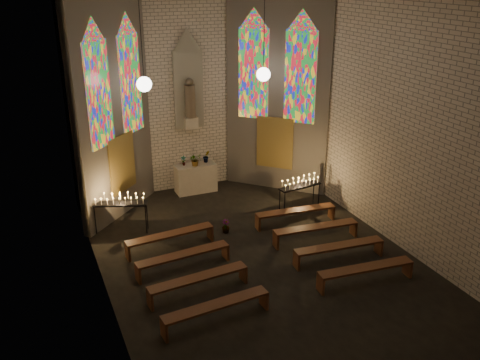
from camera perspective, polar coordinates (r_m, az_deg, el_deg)
name	(u,v)px	position (r m, az deg, el deg)	size (l,w,h in m)	color
floor	(263,266)	(14.31, 2.43, -9.12)	(12.00, 12.00, 0.00)	black
room	(215,100)	(15.80, -2.66, 8.50)	(8.22, 12.43, 7.00)	beige
altar	(196,178)	(18.65, -4.75, 0.21)	(1.40, 0.60, 1.00)	beige
flower_vase_left	(183,161)	(18.37, -6.05, 2.06)	(0.18, 0.12, 0.34)	#4C723F
flower_vase_center	(195,160)	(18.30, -4.81, 2.19)	(0.40, 0.35, 0.44)	#4C723F
flower_vase_right	(206,156)	(18.60, -3.62, 2.54)	(0.24, 0.19, 0.43)	#4C723F
aisle_flower_pot	(226,226)	(15.86, -1.54, -4.95)	(0.23, 0.23, 0.41)	#4C723F
votive_stand_left	(120,201)	(15.98, -12.68, -2.20)	(1.60, 0.91, 1.16)	black
votive_stand_right	(300,184)	(17.10, 6.43, -0.41)	(1.49, 0.54, 1.07)	black
pew_left_0	(170,236)	(15.03, -7.47, -5.98)	(2.53, 0.57, 0.48)	#512B17
pew_right_0	(296,212)	(16.38, 5.95, -3.44)	(2.53, 0.57, 0.48)	#512B17
pew_left_1	(183,256)	(14.02, -6.08, -8.11)	(2.53, 0.57, 0.48)	#512B17
pew_right_1	(316,229)	(15.46, 8.09, -5.18)	(2.53, 0.57, 0.48)	#512B17
pew_left_2	(198,280)	(13.03, -4.47, -10.57)	(2.53, 0.57, 0.48)	#512B17
pew_right_2	(339,248)	(14.57, 10.52, -7.13)	(2.53, 0.57, 0.48)	#512B17
pew_left_3	(216,307)	(12.09, -2.57, -13.40)	(2.53, 0.57, 0.48)	#512B17
pew_right_3	(366,270)	(13.73, 13.27, -9.31)	(2.53, 0.57, 0.48)	#512B17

